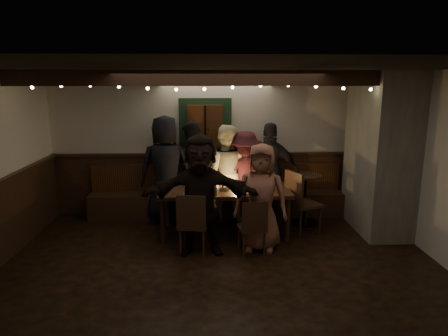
{
  "coord_description": "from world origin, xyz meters",
  "views": [
    {
      "loc": [
        -0.16,
        -4.79,
        2.46
      ],
      "look_at": [
        0.1,
        1.6,
        1.05
      ],
      "focal_mm": 32.0,
      "sensor_mm": 36.0,
      "label": 1
    }
  ],
  "objects_px": {
    "chair_end": "(299,199)",
    "person_d": "(245,176)",
    "chair_near_left": "(193,221)",
    "high_top": "(305,193)",
    "person_f": "(201,195)",
    "person_e": "(270,171)",
    "chair_near_right": "(253,224)",
    "person_c": "(225,173)",
    "person_a": "(166,169)",
    "person_g": "(261,197)",
    "person_b": "(192,171)",
    "dining_table": "(224,193)"
  },
  "relations": [
    {
      "from": "chair_end",
      "to": "person_d",
      "type": "height_order",
      "value": "person_d"
    },
    {
      "from": "chair_near_left",
      "to": "high_top",
      "type": "relative_size",
      "value": 1.04
    },
    {
      "from": "person_d",
      "to": "person_f",
      "type": "xyz_separation_m",
      "value": [
        -0.76,
        -1.39,
        0.07
      ]
    },
    {
      "from": "person_e",
      "to": "chair_near_right",
      "type": "bearing_deg",
      "value": 86.24
    },
    {
      "from": "chair_near_left",
      "to": "person_c",
      "type": "height_order",
      "value": "person_c"
    },
    {
      "from": "person_a",
      "to": "person_c",
      "type": "height_order",
      "value": "person_a"
    },
    {
      "from": "chair_end",
      "to": "chair_near_left",
      "type": "bearing_deg",
      "value": -155.52
    },
    {
      "from": "chair_end",
      "to": "person_f",
      "type": "bearing_deg",
      "value": -156.64
    },
    {
      "from": "chair_near_left",
      "to": "person_g",
      "type": "bearing_deg",
      "value": 9.84
    },
    {
      "from": "high_top",
      "to": "chair_end",
      "type": "bearing_deg",
      "value": -114.03
    },
    {
      "from": "chair_near_right",
      "to": "person_d",
      "type": "bearing_deg",
      "value": 89.29
    },
    {
      "from": "chair_near_left",
      "to": "high_top",
      "type": "distance_m",
      "value": 2.26
    },
    {
      "from": "chair_near_right",
      "to": "person_b",
      "type": "height_order",
      "value": "person_b"
    },
    {
      "from": "chair_near_left",
      "to": "person_e",
      "type": "bearing_deg",
      "value": 48.67
    },
    {
      "from": "chair_near_right",
      "to": "person_g",
      "type": "distance_m",
      "value": 0.41
    },
    {
      "from": "person_e",
      "to": "person_g",
      "type": "bearing_deg",
      "value": 88.9
    },
    {
      "from": "chair_near_right",
      "to": "person_c",
      "type": "height_order",
      "value": "person_c"
    },
    {
      "from": "chair_near_right",
      "to": "person_c",
      "type": "relative_size",
      "value": 0.48
    },
    {
      "from": "person_f",
      "to": "person_c",
      "type": "bearing_deg",
      "value": 74.17
    },
    {
      "from": "chair_near_right",
      "to": "person_f",
      "type": "distance_m",
      "value": 0.85
    },
    {
      "from": "person_b",
      "to": "person_g",
      "type": "xyz_separation_m",
      "value": [
        1.06,
        -1.41,
        -0.09
      ]
    },
    {
      "from": "person_b",
      "to": "person_f",
      "type": "xyz_separation_m",
      "value": [
        0.18,
        -1.49,
        -0.01
      ]
    },
    {
      "from": "high_top",
      "to": "person_c",
      "type": "xyz_separation_m",
      "value": [
        -1.37,
        0.27,
        0.3
      ]
    },
    {
      "from": "person_c",
      "to": "person_e",
      "type": "relative_size",
      "value": 0.98
    },
    {
      "from": "chair_end",
      "to": "person_f",
      "type": "xyz_separation_m",
      "value": [
        -1.58,
        -0.68,
        0.29
      ]
    },
    {
      "from": "chair_near_right",
      "to": "person_f",
      "type": "bearing_deg",
      "value": 170.17
    },
    {
      "from": "high_top",
      "to": "person_b",
      "type": "height_order",
      "value": "person_b"
    },
    {
      "from": "person_e",
      "to": "chair_near_left",
      "type": "bearing_deg",
      "value": 61.99
    },
    {
      "from": "chair_end",
      "to": "person_b",
      "type": "bearing_deg",
      "value": 155.34
    },
    {
      "from": "person_e",
      "to": "high_top",
      "type": "bearing_deg",
      "value": 165.35
    },
    {
      "from": "person_b",
      "to": "person_a",
      "type": "bearing_deg",
      "value": 7.58
    },
    {
      "from": "chair_near_right",
      "to": "person_f",
      "type": "xyz_separation_m",
      "value": [
        -0.74,
        0.13,
        0.41
      ]
    },
    {
      "from": "person_b",
      "to": "person_f",
      "type": "height_order",
      "value": "person_b"
    },
    {
      "from": "chair_near_left",
      "to": "person_f",
      "type": "xyz_separation_m",
      "value": [
        0.12,
        0.09,
        0.36
      ]
    },
    {
      "from": "dining_table",
      "to": "chair_end",
      "type": "height_order",
      "value": "chair_end"
    },
    {
      "from": "dining_table",
      "to": "chair_near_right",
      "type": "height_order",
      "value": "dining_table"
    },
    {
      "from": "person_f",
      "to": "person_g",
      "type": "bearing_deg",
      "value": 5.8
    },
    {
      "from": "chair_end",
      "to": "person_g",
      "type": "distance_m",
      "value": 0.95
    },
    {
      "from": "high_top",
      "to": "person_f",
      "type": "distance_m",
      "value": 2.13
    },
    {
      "from": "person_e",
      "to": "person_g",
      "type": "relative_size",
      "value": 1.1
    },
    {
      "from": "chair_end",
      "to": "person_g",
      "type": "relative_size",
      "value": 0.65
    },
    {
      "from": "chair_near_left",
      "to": "person_b",
      "type": "bearing_deg",
      "value": 92.36
    },
    {
      "from": "person_a",
      "to": "person_b",
      "type": "relative_size",
      "value": 1.06
    },
    {
      "from": "person_c",
      "to": "person_e",
      "type": "distance_m",
      "value": 0.81
    },
    {
      "from": "dining_table",
      "to": "person_e",
      "type": "relative_size",
      "value": 1.2
    },
    {
      "from": "person_f",
      "to": "person_g",
      "type": "xyz_separation_m",
      "value": [
        0.87,
        0.08,
        -0.08
      ]
    },
    {
      "from": "chair_near_right",
      "to": "person_e",
      "type": "height_order",
      "value": "person_e"
    },
    {
      "from": "person_g",
      "to": "person_a",
      "type": "bearing_deg",
      "value": 151.18
    },
    {
      "from": "person_c",
      "to": "person_d",
      "type": "relative_size",
      "value": 1.07
    },
    {
      "from": "person_a",
      "to": "person_b",
      "type": "distance_m",
      "value": 0.46
    }
  ]
}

